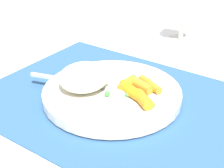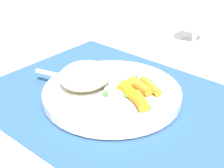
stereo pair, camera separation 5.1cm
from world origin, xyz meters
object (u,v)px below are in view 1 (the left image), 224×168
at_px(fork, 91,84).
at_px(rice_mound, 84,77).
at_px(carrot_portion, 137,90).
at_px(plate, 112,93).

bearing_deg(fork, rice_mound, -112.84).
bearing_deg(carrot_portion, fork, -164.83).
bearing_deg(carrot_portion, rice_mound, -158.10).
relative_size(carrot_portion, fork, 0.47).
xyz_separation_m(rice_mound, fork, (0.01, 0.01, -0.02)).
distance_m(plate, carrot_portion, 0.05).
relative_size(plate, rice_mound, 2.62).
height_order(rice_mound, fork, rice_mound).
xyz_separation_m(plate, fork, (-0.04, -0.01, 0.01)).
relative_size(plate, carrot_portion, 2.65).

